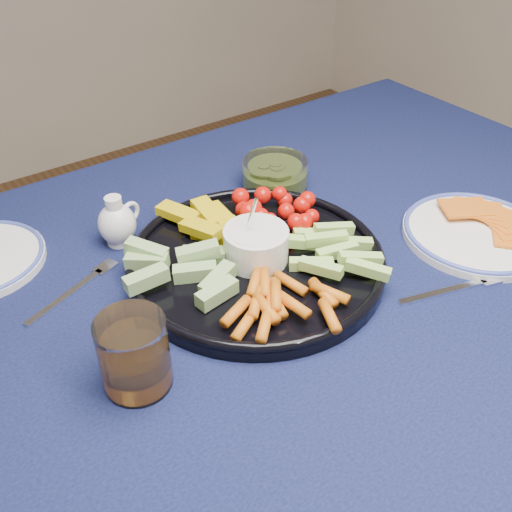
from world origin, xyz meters
TOP-DOWN VIEW (x-y plane):
  - dining_table at (0.00, 0.00)m, footprint 1.67×1.07m
  - crudite_platter at (0.05, 0.06)m, footprint 0.40×0.40m
  - creamer_pitcher at (-0.10, 0.25)m, footprint 0.08×0.06m
  - pickle_bowl at (0.22, 0.24)m, footprint 0.12×0.12m
  - cheese_plate at (0.40, -0.09)m, footprint 0.24×0.24m
  - juice_tumbler at (-0.21, -0.04)m, footprint 0.09×0.09m
  - fork_left at (-0.20, 0.18)m, footprint 0.17×0.08m
  - fork_right at (0.27, -0.16)m, footprint 0.18×0.07m

SIDE VIEW (x-z plane):
  - dining_table at x=0.00m, z-range 0.29..1.03m
  - fork_left at x=-0.20m, z-range 0.75..0.75m
  - fork_right at x=0.27m, z-range 0.75..0.75m
  - cheese_plate at x=0.40m, z-range 0.74..0.77m
  - crudite_platter at x=0.05m, z-range 0.70..0.83m
  - pickle_bowl at x=0.22m, z-range 0.74..0.80m
  - creamer_pitcher at x=-0.10m, z-range 0.74..0.83m
  - juice_tumbler at x=-0.21m, z-range 0.74..0.84m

